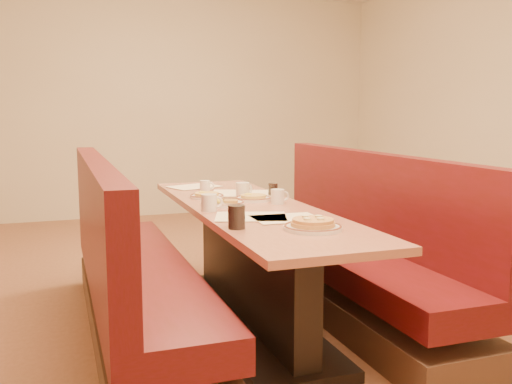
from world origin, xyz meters
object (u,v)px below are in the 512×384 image
object	(u,v)px
diner_table	(250,266)
coffee_mug_d	(205,186)
soda_tumbler_near	(237,217)
booth_left	(129,279)
booth_right	(355,258)
soda_tumbler_mid	(273,190)
coffee_mug_a	(278,196)
coffee_mug_b	(210,202)
coffee_mug_c	(243,190)
pancake_plate	(313,225)
eggs_plate	(222,202)

from	to	relation	value
diner_table	coffee_mug_d	xyz separation A→B (m)	(-0.10, 0.69, 0.42)
diner_table	soda_tumbler_near	distance (m)	0.81
booth_left	booth_right	size ratio (longest dim) A/B	1.00
coffee_mug_d	soda_tumbler_mid	bearing A→B (deg)	-22.30
coffee_mug_a	coffee_mug_d	bearing A→B (deg)	112.33
diner_table	coffee_mug_b	size ratio (longest dim) A/B	19.31
booth_right	coffee_mug_c	size ratio (longest dim) A/B	19.55
diner_table	soda_tumbler_mid	world-z (taller)	soda_tumbler_mid
pancake_plate	soda_tumbler_near	distance (m)	0.37
diner_table	soda_tumbler_near	bearing A→B (deg)	-114.06
soda_tumbler_near	coffee_mug_c	bearing A→B (deg)	70.11
eggs_plate	booth_right	bearing A→B (deg)	-5.77
pancake_plate	soda_tumbler_mid	xyz separation A→B (m)	(0.22, 1.11, 0.02)
diner_table	eggs_plate	xyz separation A→B (m)	(-0.15, 0.09, 0.39)
booth_left	soda_tumbler_mid	xyz separation A→B (m)	(1.01, 0.33, 0.43)
pancake_plate	coffee_mug_a	size ratio (longest dim) A/B	2.39
booth_left	soda_tumbler_near	bearing A→B (deg)	-54.19
pancake_plate	soda_tumbler_near	bearing A→B (deg)	156.79
coffee_mug_c	pancake_plate	bearing A→B (deg)	-113.10
booth_left	eggs_plate	bearing A→B (deg)	8.65
booth_left	coffee_mug_c	bearing A→B (deg)	22.83
diner_table	pancake_plate	world-z (taller)	pancake_plate
coffee_mug_a	soda_tumbler_mid	distance (m)	0.33
booth_left	soda_tumbler_near	distance (m)	0.89
eggs_plate	coffee_mug_c	xyz separation A→B (m)	(0.22, 0.25, 0.04)
pancake_plate	eggs_plate	xyz separation A→B (m)	(-0.21, 0.86, -0.01)
coffee_mug_a	soda_tumbler_mid	bearing A→B (deg)	73.82
diner_table	coffee_mug_d	bearing A→B (deg)	98.17
coffee_mug_b	booth_right	bearing A→B (deg)	2.65
coffee_mug_b	coffee_mug_d	distance (m)	0.81
pancake_plate	booth_left	bearing A→B (deg)	135.75
eggs_plate	soda_tumbler_near	distance (m)	0.73
booth_left	coffee_mug_c	world-z (taller)	booth_left
coffee_mug_b	coffee_mug_c	world-z (taller)	coffee_mug_c
coffee_mug_d	soda_tumbler_mid	distance (m)	0.52
pancake_plate	eggs_plate	size ratio (longest dim) A/B	1.06
booth_left	soda_tumbler_mid	distance (m)	1.15
booth_left	booth_right	distance (m)	1.46
coffee_mug_d	eggs_plate	bearing A→B (deg)	-73.37
diner_table	booth_left	size ratio (longest dim) A/B	1.00
booth_left	coffee_mug_c	size ratio (longest dim) A/B	19.55
coffee_mug_d	soda_tumbler_mid	xyz separation A→B (m)	(0.38, -0.36, 0.00)
booth_left	soda_tumbler_mid	world-z (taller)	booth_left
coffee_mug_c	booth_right	bearing A→B (deg)	-49.67
booth_right	pancake_plate	distance (m)	1.10
diner_table	coffee_mug_d	distance (m)	0.82
diner_table	coffee_mug_a	bearing A→B (deg)	3.33
coffee_mug_b	booth_left	bearing A→B (deg)	164.61
booth_right	coffee_mug_a	size ratio (longest dim) A/B	20.86
eggs_plate	coffee_mug_a	bearing A→B (deg)	-12.95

